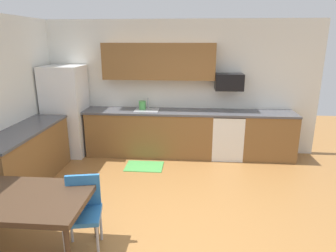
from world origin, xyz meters
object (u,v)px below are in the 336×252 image
at_px(refrigerator, 66,111).
at_px(microwave, 229,82).
at_px(kettle, 142,106).
at_px(oven_range, 227,135).
at_px(chair_near_table, 83,208).
at_px(dining_table, 22,202).

distance_m(refrigerator, microwave, 3.32).
relative_size(refrigerator, kettle, 9.09).
xyz_separation_m(oven_range, kettle, (-1.71, 0.05, 0.56)).
height_order(refrigerator, chair_near_table, refrigerator).
distance_m(oven_range, chair_near_table, 3.50).
bearing_deg(kettle, refrigerator, -175.20).
bearing_deg(chair_near_table, refrigerator, 115.49).
bearing_deg(oven_range, microwave, 90.00).
relative_size(refrigerator, chair_near_table, 2.14).
bearing_deg(oven_range, kettle, 178.33).
height_order(dining_table, kettle, kettle).
bearing_deg(chair_near_table, microwave, 57.97).
height_order(microwave, kettle, microwave).
relative_size(chair_near_table, kettle, 4.25).
bearing_deg(refrigerator, microwave, 3.16).
relative_size(dining_table, chair_near_table, 1.65).
xyz_separation_m(chair_near_table, kettle, (0.19, 2.98, 0.52)).
height_order(microwave, dining_table, microwave).
relative_size(microwave, dining_table, 0.39).
height_order(refrigerator, oven_range, refrigerator).
distance_m(dining_table, chair_near_table, 0.63).
bearing_deg(kettle, dining_table, -103.39).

